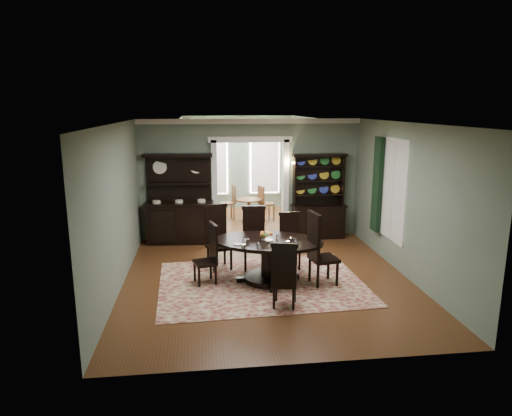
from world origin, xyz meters
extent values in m
cube|color=#5B2E18|center=(0.00, 0.00, -0.01)|extent=(5.50, 6.00, 0.01)
cube|color=silver|center=(0.00, 0.00, 3.00)|extent=(5.50, 6.00, 0.01)
cube|color=slate|center=(-2.75, 0.00, 1.50)|extent=(0.01, 6.00, 3.00)
cube|color=slate|center=(2.75, 0.00, 1.50)|extent=(0.01, 6.00, 3.00)
cube|color=slate|center=(0.00, -3.00, 1.50)|extent=(5.50, 0.01, 3.00)
cube|color=slate|center=(-1.83, 3.00, 1.50)|extent=(1.85, 0.01, 3.00)
cube|color=slate|center=(1.83, 3.00, 1.50)|extent=(1.85, 0.01, 3.00)
cube|color=slate|center=(0.00, 3.00, 2.75)|extent=(1.80, 0.01, 0.50)
cube|color=silver|center=(0.00, 2.95, 2.94)|extent=(5.50, 0.10, 0.12)
cube|color=#5B2E18|center=(0.00, 4.75, -0.01)|extent=(3.50, 3.50, 0.01)
cube|color=silver|center=(0.00, 4.75, 3.00)|extent=(3.50, 3.50, 0.01)
cube|color=slate|center=(-1.75, 4.75, 1.50)|extent=(0.01, 3.50, 3.00)
cube|color=slate|center=(1.75, 4.75, 1.50)|extent=(0.01, 3.50, 3.00)
cube|color=slate|center=(0.00, 6.50, 1.50)|extent=(3.50, 0.01, 3.00)
cube|color=silver|center=(-0.85, 6.45, 1.55)|extent=(1.05, 0.06, 2.20)
cube|color=silver|center=(0.85, 6.45, 1.55)|extent=(1.05, 0.06, 2.20)
cube|color=silver|center=(-0.90, 3.00, 1.25)|extent=(0.14, 0.25, 2.50)
cube|color=silver|center=(0.90, 3.00, 1.25)|extent=(0.14, 0.25, 2.50)
cube|color=silver|center=(0.00, 3.00, 2.50)|extent=(2.08, 0.25, 0.14)
cube|color=white|center=(2.74, 0.60, 1.60)|extent=(0.02, 1.10, 2.00)
cube|color=silver|center=(2.73, 0.60, 1.60)|extent=(0.01, 1.22, 2.12)
cube|color=black|center=(2.65, 1.28, 1.60)|extent=(0.10, 0.35, 2.10)
cube|color=#AE812E|center=(0.95, 2.92, 1.85)|extent=(0.08, 0.05, 0.18)
sphere|color=#FFD88C|center=(0.85, 2.77, 1.93)|extent=(0.07, 0.07, 0.07)
sphere|color=#FFD88C|center=(1.05, 2.77, 1.93)|extent=(0.07, 0.07, 0.07)
cube|color=maroon|center=(-0.13, -0.18, 0.01)|extent=(3.95, 3.02, 0.01)
ellipsoid|color=black|center=(0.01, -0.08, 0.79)|extent=(2.36, 1.84, 0.05)
cylinder|color=black|center=(0.01, -0.08, 0.76)|extent=(2.39, 2.39, 0.03)
cylinder|color=black|center=(0.01, -0.08, 0.42)|extent=(0.26, 0.26, 0.72)
cylinder|color=black|center=(0.01, -0.08, 0.05)|extent=(0.92, 0.92, 0.11)
cylinder|color=silver|center=(-0.04, -0.17, 0.84)|extent=(0.24, 0.24, 0.04)
cube|color=black|center=(-0.89, 0.72, 0.47)|extent=(0.59, 0.57, 0.06)
cube|color=black|center=(-0.95, 0.91, 0.88)|extent=(0.47, 0.19, 0.80)
cube|color=black|center=(-0.95, 0.91, 1.29)|extent=(0.51, 0.23, 0.08)
cylinder|color=black|center=(-1.01, 0.48, 0.24)|extent=(0.05, 0.05, 0.47)
cylinder|color=black|center=(-0.66, 0.60, 0.24)|extent=(0.05, 0.05, 0.47)
cylinder|color=black|center=(-1.12, 0.83, 0.24)|extent=(0.05, 0.05, 0.47)
cylinder|color=black|center=(-0.77, 0.95, 0.24)|extent=(0.05, 0.05, 0.47)
cube|color=black|center=(-0.18, 0.64, 0.46)|extent=(0.49, 0.48, 0.06)
cube|color=black|center=(-0.16, 0.84, 0.86)|extent=(0.46, 0.09, 0.78)
cube|color=black|center=(-0.16, 0.84, 1.25)|extent=(0.50, 0.11, 0.08)
cylinder|color=black|center=(-0.37, 0.48, 0.23)|extent=(0.05, 0.05, 0.46)
cylinder|color=black|center=(-0.02, 0.45, 0.23)|extent=(0.05, 0.05, 0.46)
cylinder|color=black|center=(-0.34, 0.84, 0.23)|extent=(0.05, 0.05, 0.46)
cylinder|color=black|center=(0.01, 0.81, 0.23)|extent=(0.05, 0.05, 0.46)
cube|color=black|center=(0.57, 0.57, 0.41)|extent=(0.42, 0.40, 0.05)
cube|color=black|center=(0.57, 0.75, 0.77)|extent=(0.41, 0.05, 0.70)
cube|color=black|center=(0.57, 0.75, 1.13)|extent=(0.45, 0.07, 0.07)
cylinder|color=black|center=(0.41, 0.41, 0.21)|extent=(0.04, 0.04, 0.41)
cylinder|color=black|center=(0.73, 0.41, 0.21)|extent=(0.04, 0.04, 0.41)
cylinder|color=black|center=(0.41, 0.73, 0.21)|extent=(0.04, 0.04, 0.41)
cylinder|color=black|center=(0.74, 0.73, 0.21)|extent=(0.04, 0.04, 0.41)
cube|color=black|center=(-1.20, -0.05, 0.41)|extent=(0.49, 0.50, 0.05)
cube|color=black|center=(-1.02, 0.00, 0.77)|extent=(0.15, 0.41, 0.70)
cube|color=black|center=(-1.02, 0.00, 1.13)|extent=(0.18, 0.45, 0.07)
cylinder|color=black|center=(-1.39, 0.06, 0.21)|extent=(0.04, 0.04, 0.41)
cylinder|color=black|center=(-1.31, -0.25, 0.21)|extent=(0.04, 0.04, 0.41)
cylinder|color=black|center=(-1.08, 0.15, 0.21)|extent=(0.04, 0.04, 0.41)
cylinder|color=black|center=(-1.00, -0.16, 0.21)|extent=(0.04, 0.04, 0.41)
cube|color=black|center=(1.03, -0.34, 0.50)|extent=(0.55, 0.57, 0.06)
cube|color=black|center=(0.81, -0.37, 0.93)|extent=(0.13, 0.50, 0.84)
cube|color=black|center=(0.81, -0.37, 1.36)|extent=(0.16, 0.55, 0.09)
cylinder|color=black|center=(1.25, -0.50, 0.25)|extent=(0.05, 0.05, 0.50)
cylinder|color=black|center=(1.19, -0.12, 0.25)|extent=(0.05, 0.05, 0.50)
cylinder|color=black|center=(0.87, -0.56, 0.25)|extent=(0.05, 0.05, 0.50)
cylinder|color=black|center=(0.80, -0.18, 0.25)|extent=(0.05, 0.05, 0.50)
cube|color=black|center=(0.12, -1.22, 0.41)|extent=(0.50, 0.49, 0.05)
cube|color=black|center=(0.07, -1.40, 0.77)|extent=(0.41, 0.15, 0.70)
cube|color=black|center=(0.07, -1.40, 1.13)|extent=(0.45, 0.18, 0.07)
cylinder|color=black|center=(0.32, -1.11, 0.21)|extent=(0.04, 0.04, 0.41)
cylinder|color=black|center=(0.01, -1.03, 0.21)|extent=(0.04, 0.04, 0.41)
cylinder|color=black|center=(0.23, -1.42, 0.21)|extent=(0.04, 0.04, 0.41)
cylinder|color=black|center=(-0.08, -1.34, 0.21)|extent=(0.04, 0.04, 0.41)
cube|color=black|center=(-1.77, 2.71, 0.49)|extent=(1.60, 0.65, 0.98)
cube|color=black|center=(-1.77, 2.71, 1.00)|extent=(1.70, 0.70, 0.05)
cube|color=black|center=(-1.77, 2.92, 1.58)|extent=(1.56, 0.19, 1.15)
cube|color=black|center=(-1.77, 2.82, 1.47)|extent=(1.53, 0.38, 0.04)
cube|color=black|center=(-1.77, 2.80, 2.15)|extent=(1.68, 0.46, 0.08)
cube|color=black|center=(1.72, 2.73, 0.41)|extent=(1.29, 0.49, 0.82)
cube|color=black|center=(1.72, 2.73, 0.83)|extent=(1.39, 0.54, 0.04)
cube|color=black|center=(1.72, 2.91, 1.46)|extent=(1.28, 0.09, 1.24)
cube|color=black|center=(1.10, 2.82, 1.46)|extent=(0.05, 0.24, 1.28)
cube|color=black|center=(2.34, 2.82, 1.46)|extent=(0.05, 0.24, 1.28)
cube|color=black|center=(1.72, 2.80, 2.11)|extent=(1.38, 0.33, 0.07)
cube|color=black|center=(1.72, 2.82, 1.10)|extent=(1.29, 0.27, 0.03)
cube|color=black|center=(1.72, 2.82, 1.46)|extent=(1.29, 0.27, 0.03)
cube|color=black|center=(1.72, 2.82, 1.83)|extent=(1.29, 0.27, 0.03)
cylinder|color=brown|center=(0.12, 4.53, 0.66)|extent=(0.74, 0.74, 0.04)
cylinder|color=brown|center=(0.12, 4.53, 0.34)|extent=(0.09, 0.09, 0.64)
cylinder|color=brown|center=(0.12, 4.53, 0.03)|extent=(0.41, 0.41, 0.06)
cylinder|color=brown|center=(-0.46, 4.96, 0.48)|extent=(0.43, 0.43, 0.04)
cube|color=brown|center=(-0.27, 5.00, 0.75)|extent=(0.11, 0.38, 0.53)
cylinder|color=brown|center=(-0.64, 5.08, 0.24)|extent=(0.04, 0.04, 0.48)
cylinder|color=brown|center=(-0.58, 4.79, 0.24)|extent=(0.04, 0.04, 0.48)
cylinder|color=brown|center=(-0.34, 5.14, 0.24)|extent=(0.04, 0.04, 0.48)
cylinder|color=brown|center=(-0.29, 4.85, 0.24)|extent=(0.04, 0.04, 0.48)
cylinder|color=brown|center=(0.68, 4.69, 0.49)|extent=(0.44, 0.44, 0.04)
cube|color=brown|center=(0.49, 4.62, 0.76)|extent=(0.16, 0.38, 0.54)
cylinder|color=brown|center=(0.87, 4.60, 0.24)|extent=(0.04, 0.04, 0.49)
cylinder|color=brown|center=(0.77, 4.88, 0.24)|extent=(0.04, 0.04, 0.49)
cylinder|color=brown|center=(0.58, 4.49, 0.24)|extent=(0.04, 0.04, 0.49)
cylinder|color=brown|center=(0.48, 4.78, 0.24)|extent=(0.04, 0.04, 0.49)
camera|label=1|loc=(-1.22, -8.28, 3.31)|focal=32.00mm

